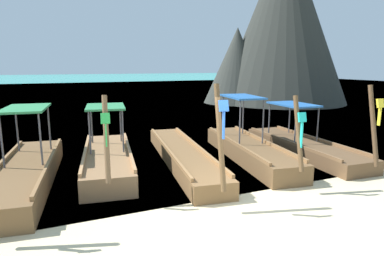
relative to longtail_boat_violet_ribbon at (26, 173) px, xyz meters
The scene contains 8 objects.
ground 6.04m from the longtail_boat_violet_ribbon, 41.75° to the right, with size 120.00×120.00×0.00m, color beige.
sea_water 57.32m from the longtail_boat_violet_ribbon, 85.50° to the left, with size 120.00×120.00×0.00m, color #2DB29E.
longtail_boat_violet_ribbon is the anchor object (origin of this frame).
longtail_boat_green_ribbon 2.29m from the longtail_boat_violet_ribbon, 12.03° to the left, with size 2.11×5.43×2.53m.
longtail_boat_blue_ribbon 4.63m from the longtail_boat_violet_ribbon, ahead, with size 2.06×7.38×2.79m.
longtail_boat_turquoise_ribbon 6.90m from the longtail_boat_violet_ribbon, ahead, with size 2.05×6.09×2.45m.
longtail_boat_yellow_ribbon 9.09m from the longtail_boat_violet_ribbon, ahead, with size 1.77×6.07×2.67m.
karst_rock 24.52m from the longtail_boat_violet_ribbon, 36.88° to the left, with size 12.05×10.93×14.15m.
Camera 1 is at (-3.72, -5.52, 3.19)m, focal length 30.79 mm.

